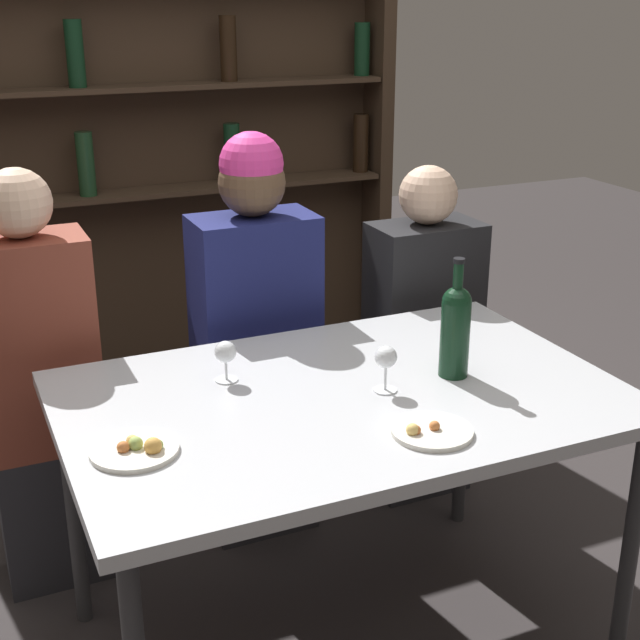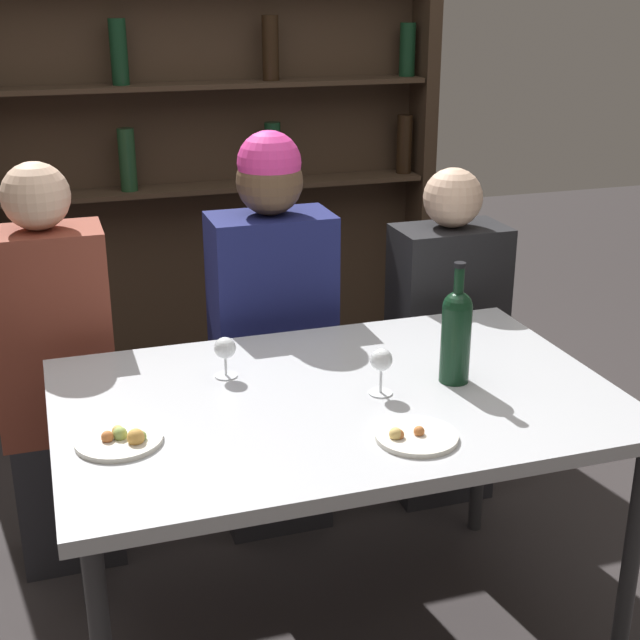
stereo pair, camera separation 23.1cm
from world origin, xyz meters
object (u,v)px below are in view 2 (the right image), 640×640
seated_person_right (445,349)px  wine_glass_1 (381,362)px  food_plate_0 (415,436)px  food_plate_1 (121,439)px  wine_bottle (456,332)px  wine_glass_0 (225,350)px  seated_person_left (57,383)px  seated_person_center (273,344)px

seated_person_right → wine_glass_1: bearing=-126.9°
wine_glass_1 → food_plate_0: (-0.01, -0.25, -0.08)m
food_plate_0 → food_plate_1: size_ratio=0.96×
wine_bottle → wine_glass_1: bearing=-176.0°
wine_glass_0 → seated_person_left: (-0.43, 0.46, -0.24)m
wine_bottle → wine_glass_0: bearing=159.4°
seated_person_right → seated_person_left: bearing=180.0°
wine_glass_1 → food_plate_0: wine_glass_1 is taller
seated_person_center → seated_person_right: seated_person_center is taller
seated_person_left → seated_person_center: size_ratio=0.96×
food_plate_1 → seated_person_center: seated_person_center is taller
food_plate_0 → food_plate_1: bearing=163.7°
food_plate_0 → wine_glass_1: bearing=86.7°
food_plate_0 → food_plate_1: food_plate_1 is taller
wine_glass_1 → seated_person_left: (-0.77, 0.69, -0.25)m
wine_bottle → seated_person_right: 0.82m
seated_person_right → food_plate_1: bearing=-147.3°
food_plate_1 → seated_person_left: seated_person_left is taller
wine_glass_0 → food_plate_1: 0.42m
food_plate_1 → seated_person_center: 0.94m
wine_glass_0 → wine_glass_1: 0.41m
wine_bottle → food_plate_1: bearing=-174.9°
seated_person_left → wine_glass_0: bearing=-47.4°
food_plate_1 → wine_glass_1: bearing=5.4°
food_plate_1 → seated_person_center: bearing=53.6°
wine_glass_0 → seated_person_center: bearing=61.7°
wine_glass_1 → food_plate_1: 0.66m
food_plate_1 → food_plate_0: bearing=-16.3°
wine_glass_0 → food_plate_0: wine_glass_0 is taller
seated_person_left → food_plate_1: bearing=-80.6°
seated_person_left → wine_glass_1: bearing=-41.6°
wine_glass_1 → seated_person_right: 0.91m
wine_glass_0 → seated_person_right: 1.02m
wine_glass_1 → food_plate_0: bearing=-93.3°
food_plate_1 → seated_person_left: bearing=99.4°
seated_person_right → food_plate_0: bearing=-119.6°
wine_glass_0 → food_plate_1: (-0.30, -0.29, -0.06)m
wine_glass_0 → seated_person_left: 0.67m
seated_person_center → seated_person_right: (0.61, 0.00, -0.09)m
wine_glass_0 → seated_person_center: (0.25, 0.46, -0.19)m
wine_bottle → seated_person_center: 0.78m
wine_bottle → wine_glass_0: 0.60m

